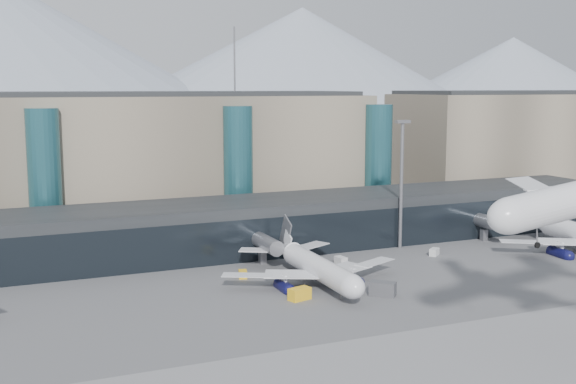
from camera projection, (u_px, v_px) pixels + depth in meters
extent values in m
plane|color=#515154|center=(401.00, 348.00, 89.30)|extent=(900.00, 900.00, 0.00)
cube|color=black|center=(242.00, 226.00, 141.23)|extent=(170.00, 18.00, 10.00)
cube|color=black|center=(258.00, 240.00, 133.30)|extent=(170.00, 0.40, 8.00)
cylinder|color=slate|center=(262.00, 241.00, 131.36)|extent=(2.80, 14.00, 2.80)
cube|color=slate|center=(262.00, 257.00, 131.80)|extent=(1.20, 1.20, 2.40)
cylinder|color=slate|center=(484.00, 221.00, 151.02)|extent=(2.80, 14.00, 2.80)
cube|color=slate|center=(484.00, 235.00, 151.46)|extent=(1.20, 1.20, 2.40)
cube|color=gray|center=(86.00, 165.00, 159.00)|extent=(130.00, 30.00, 30.00)
cube|color=black|center=(83.00, 94.00, 156.76)|extent=(123.50, 28.00, 1.00)
cube|color=gray|center=(516.00, 147.00, 206.20)|extent=(70.00, 30.00, 30.00)
cube|color=black|center=(519.00, 92.00, 203.95)|extent=(66.50, 28.00, 1.00)
cylinder|color=#225660|center=(45.00, 180.00, 140.69)|extent=(6.40, 6.40, 28.00)
cylinder|color=#225660|center=(238.00, 171.00, 156.42)|extent=(6.40, 6.40, 28.00)
cylinder|color=#225660|center=(378.00, 164.00, 170.19)|extent=(6.40, 6.40, 28.00)
cylinder|color=slate|center=(235.00, 61.00, 169.44)|extent=(0.40, 0.40, 16.00)
cone|color=gray|center=(302.00, 71.00, 491.07)|extent=(340.00, 340.00, 85.00)
cone|color=gray|center=(512.00, 83.00, 562.95)|extent=(300.00, 300.00, 70.00)
cylinder|color=slate|center=(401.00, 186.00, 142.86)|extent=(0.70, 0.70, 25.00)
cube|color=slate|center=(403.00, 122.00, 141.01)|extent=(3.00, 1.20, 0.60)
ellipsoid|color=silver|center=(526.00, 188.00, 78.17)|extent=(6.00, 4.46, 4.11)
cube|color=silver|center=(556.00, 178.00, 92.44)|extent=(12.10, 18.70, 0.21)
cylinder|color=#0D0D3B|center=(560.00, 197.00, 90.23)|extent=(5.09, 2.56, 2.26)
cylinder|color=slate|center=(549.00, 210.00, 80.22)|extent=(0.17, 0.17, 3.29)
cylinder|color=black|center=(549.00, 223.00, 80.43)|extent=(0.74, 0.31, 0.73)
cylinder|color=silver|center=(315.00, 259.00, 118.00)|extent=(4.22, 22.46, 3.71)
ellipsoid|color=silver|center=(345.00, 275.00, 107.75)|extent=(3.83, 5.27, 3.71)
cone|color=silver|center=(282.00, 241.00, 131.16)|extent=(3.85, 6.48, 3.71)
cube|color=silver|center=(354.00, 256.00, 122.53)|extent=(16.82, 11.40, 0.19)
cylinder|color=#0D0D3B|center=(347.00, 270.00, 120.92)|extent=(2.14, 4.52, 2.04)
cube|color=silver|center=(305.00, 238.00, 132.80)|extent=(8.86, 6.59, 0.15)
cube|color=silver|center=(266.00, 265.00, 116.58)|extent=(16.74, 11.95, 0.19)
cylinder|color=#0D0D3B|center=(280.00, 277.00, 116.39)|extent=(2.14, 4.52, 2.04)
cube|color=silver|center=(259.00, 242.00, 129.47)|extent=(8.81, 6.86, 0.15)
cube|color=slate|center=(282.00, 224.00, 131.02)|extent=(0.35, 5.54, 6.53)
cube|color=silver|center=(284.00, 231.00, 130.31)|extent=(0.34, 3.71, 3.57)
cylinder|color=slate|center=(336.00, 285.00, 111.17)|extent=(0.15, 0.15, 2.97)
cylinder|color=black|center=(335.00, 294.00, 111.36)|extent=(0.25, 0.66, 0.66)
cylinder|color=black|center=(324.00, 278.00, 120.25)|extent=(0.35, 0.85, 0.85)
cylinder|color=black|center=(300.00, 281.00, 118.59)|extent=(0.35, 0.85, 0.85)
cone|color=silver|center=(532.00, 213.00, 156.14)|extent=(4.90, 7.61, 4.19)
cube|color=silver|center=(552.00, 211.00, 157.63)|extent=(10.06, 6.90, 0.17)
cube|color=silver|center=(539.00, 233.00, 139.93)|extent=(18.66, 14.52, 0.21)
cylinder|color=#0D0D3B|center=(552.00, 244.00, 139.53)|extent=(2.80, 5.26, 2.31)
cube|color=silver|center=(512.00, 214.00, 154.59)|extent=(9.82, 8.23, 0.17)
cube|color=#0D0D3B|center=(532.00, 198.00, 155.99)|extent=(0.88, 6.25, 7.38)
cube|color=silver|center=(535.00, 204.00, 155.15)|extent=(0.71, 4.20, 4.03)
cylinder|color=black|center=(568.00, 249.00, 141.71)|extent=(0.47, 0.99, 0.96)
cube|color=gold|center=(243.00, 274.00, 122.05)|extent=(1.92, 2.50, 1.28)
cube|color=#454549|center=(383.00, 289.00, 111.60)|extent=(4.31, 4.25, 2.20)
cube|color=silver|center=(434.00, 252.00, 138.19)|extent=(2.71, 2.51, 1.38)
cube|color=silver|center=(341.00, 261.00, 131.27)|extent=(1.70, 2.60, 1.43)
cube|color=gold|center=(300.00, 294.00, 109.41)|extent=(3.72, 2.61, 1.86)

